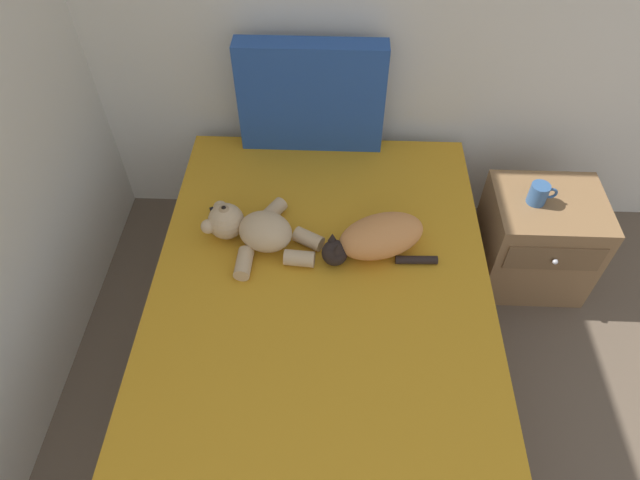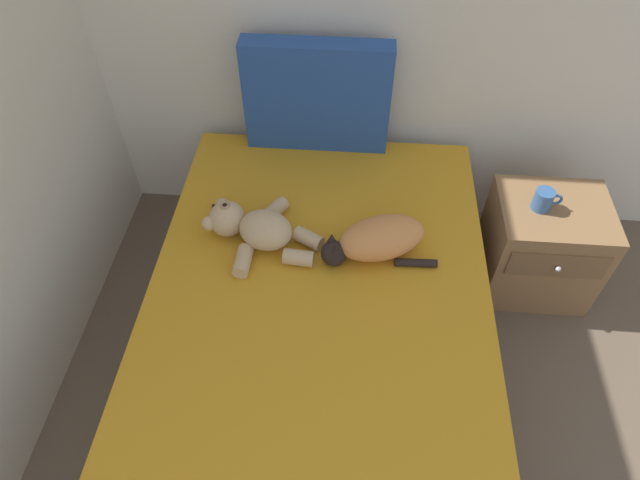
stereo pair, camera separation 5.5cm
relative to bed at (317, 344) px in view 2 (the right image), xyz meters
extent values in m
cube|color=olive|center=(0.00, 0.00, -0.10)|extent=(1.31, 1.98, 0.32)
cube|color=white|center=(0.00, 0.00, 0.15)|extent=(1.27, 1.92, 0.19)
cube|color=orange|center=(0.00, 0.06, 0.26)|extent=(1.26, 1.78, 0.02)
cube|color=#264C99|center=(-0.08, 0.92, 0.52)|extent=(0.64, 0.11, 0.51)
ellipsoid|color=#D18447|center=(0.22, 0.28, 0.34)|extent=(0.39, 0.30, 0.15)
sphere|color=black|center=(0.05, 0.21, 0.32)|extent=(0.10, 0.10, 0.10)
cone|color=black|center=(0.06, 0.18, 0.38)|extent=(0.04, 0.04, 0.04)
cone|color=black|center=(0.04, 0.23, 0.38)|extent=(0.04, 0.04, 0.04)
cylinder|color=black|center=(0.36, 0.21, 0.28)|extent=(0.16, 0.04, 0.03)
ellipsoid|color=black|center=(0.12, 0.28, 0.29)|extent=(0.11, 0.09, 0.04)
ellipsoid|color=tan|center=(-0.22, 0.29, 0.34)|extent=(0.25, 0.23, 0.14)
sphere|color=tan|center=(-0.38, 0.33, 0.34)|extent=(0.14, 0.14, 0.14)
sphere|color=#9E7F58|center=(-0.38, 0.33, 0.39)|extent=(0.06, 0.06, 0.06)
sphere|color=black|center=(-0.38, 0.33, 0.41)|extent=(0.02, 0.02, 0.02)
sphere|color=tan|center=(-0.45, 0.30, 0.35)|extent=(0.06, 0.06, 0.06)
sphere|color=tan|center=(-0.42, 0.40, 0.35)|extent=(0.06, 0.06, 0.06)
cylinder|color=tan|center=(-0.29, 0.16, 0.30)|extent=(0.06, 0.13, 0.06)
cylinder|color=tan|center=(-0.09, 0.19, 0.30)|extent=(0.12, 0.07, 0.06)
cylinder|color=tan|center=(-0.21, 0.43, 0.30)|extent=(0.12, 0.14, 0.06)
cylinder|color=tan|center=(-0.06, 0.29, 0.30)|extent=(0.13, 0.11, 0.06)
cube|color=black|center=(-0.42, 0.41, 0.27)|extent=(0.13, 0.16, 0.01)
cube|color=black|center=(-0.42, 0.41, 0.28)|extent=(0.11, 0.14, 0.00)
cube|color=olive|center=(0.98, 0.60, -0.01)|extent=(0.48, 0.40, 0.50)
cube|color=brown|center=(0.98, 0.40, 0.10)|extent=(0.41, 0.01, 0.14)
sphere|color=#B2B2B7|center=(0.98, 0.38, 0.10)|extent=(0.02, 0.02, 0.02)
cylinder|color=#33598C|center=(0.90, 0.60, 0.29)|extent=(0.08, 0.08, 0.09)
torus|color=#33598C|center=(0.96, 0.60, 0.29)|extent=(0.06, 0.01, 0.06)
camera|label=1|loc=(0.04, -1.12, 1.90)|focal=30.68mm
camera|label=2|loc=(0.10, -1.12, 1.90)|focal=30.68mm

